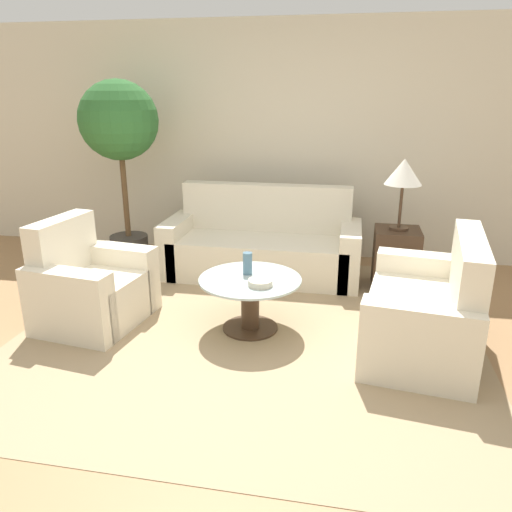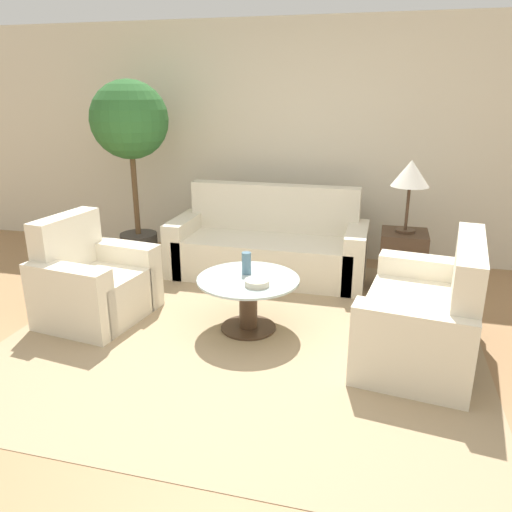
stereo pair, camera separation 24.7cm
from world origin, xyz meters
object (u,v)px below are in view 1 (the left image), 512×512
(table_lamp, at_px, (404,174))
(loveseat, at_px, (430,314))
(bowl, at_px, (260,283))
(armchair, at_px, (89,289))
(vase, at_px, (248,263))
(sofa_main, at_px, (263,247))
(potted_plant, at_px, (120,133))
(coffee_table, at_px, (250,297))

(table_lamp, bearing_deg, loveseat, -82.32)
(loveseat, relative_size, bowl, 7.27)
(armchair, distance_m, vase, 1.35)
(table_lamp, bearing_deg, bowl, -130.55)
(armchair, relative_size, bowl, 5.09)
(loveseat, bearing_deg, table_lamp, -164.67)
(sofa_main, distance_m, loveseat, 2.05)
(sofa_main, relative_size, vase, 11.05)
(sofa_main, height_order, table_lamp, table_lamp)
(armchair, bearing_deg, table_lamp, -56.25)
(sofa_main, xyz_separation_m, bowl, (0.24, -1.45, 0.18))
(loveseat, xyz_separation_m, vase, (-1.42, 0.16, 0.25))
(loveseat, bearing_deg, bowl, -79.26)
(loveseat, bearing_deg, potted_plant, -107.40)
(loveseat, height_order, potted_plant, potted_plant)
(armchair, bearing_deg, loveseat, -81.66)
(potted_plant, bearing_deg, coffee_table, -39.23)
(sofa_main, distance_m, bowl, 1.48)
(bowl, bearing_deg, armchair, 178.47)
(armchair, height_order, bowl, armchair)
(coffee_table, xyz_separation_m, table_lamp, (1.22, 1.16, 0.84))
(potted_plant, distance_m, bowl, 2.51)
(bowl, bearing_deg, sofa_main, 99.39)
(sofa_main, bearing_deg, bowl, -80.61)
(armchair, distance_m, potted_plant, 1.87)
(armchair, relative_size, vase, 5.31)
(potted_plant, bearing_deg, bowl, -40.13)
(loveseat, distance_m, coffee_table, 1.38)
(potted_plant, bearing_deg, vase, -37.89)
(sofa_main, bearing_deg, coffee_table, -84.24)
(bowl, bearing_deg, potted_plant, 139.87)
(loveseat, xyz_separation_m, bowl, (-1.27, -0.07, 0.18))
(potted_plant, height_order, bowl, potted_plant)
(armchair, distance_m, coffee_table, 1.36)
(coffee_table, relative_size, potted_plant, 0.42)
(vase, relative_size, bowl, 0.96)
(potted_plant, relative_size, vase, 10.86)
(armchair, distance_m, table_lamp, 2.98)
(vase, bearing_deg, armchair, -171.80)
(loveseat, bearing_deg, armchair, -81.73)
(coffee_table, distance_m, potted_plant, 2.43)
(coffee_table, bearing_deg, bowl, -51.46)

